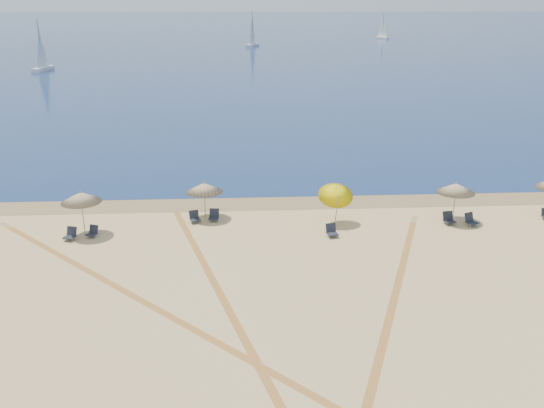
{
  "coord_description": "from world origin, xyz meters",
  "views": [
    {
      "loc": [
        -1.9,
        -11.93,
        12.54
      ],
      "look_at": [
        0.0,
        20.0,
        1.3
      ],
      "focal_mm": 39.76,
      "sensor_mm": 36.0,
      "label": 1
    }
  ],
  "objects_px": {
    "chair_6": "(449,219)",
    "chair_7": "(471,220)",
    "chair_1": "(71,234)",
    "sailboat_1": "(42,55)",
    "chair_4": "(214,216)",
    "sailboat_2": "(383,31)",
    "chair_2": "(93,232)",
    "chair_5": "(332,231)",
    "umbrella_1": "(81,197)",
    "umbrella_2": "(204,188)",
    "chair_3": "(195,217)",
    "sailboat_0": "(252,36)",
    "umbrella_4": "(456,188)"
  },
  "relations": [
    {
      "from": "chair_7",
      "to": "sailboat_0",
      "type": "relative_size",
      "value": 0.1
    },
    {
      "from": "umbrella_1",
      "to": "chair_7",
      "type": "relative_size",
      "value": 2.89
    },
    {
      "from": "sailboat_1",
      "to": "chair_5",
      "type": "bearing_deg",
      "value": -54.21
    },
    {
      "from": "umbrella_1",
      "to": "chair_2",
      "type": "bearing_deg",
      "value": -31.73
    },
    {
      "from": "umbrella_2",
      "to": "chair_5",
      "type": "bearing_deg",
      "value": -24.79
    },
    {
      "from": "umbrella_2",
      "to": "sailboat_1",
      "type": "xyz_separation_m",
      "value": [
        -30.8,
        73.02,
        0.68
      ]
    },
    {
      "from": "chair_7",
      "to": "sailboat_2",
      "type": "distance_m",
      "value": 150.33
    },
    {
      "from": "chair_6",
      "to": "sailboat_0",
      "type": "distance_m",
      "value": 122.14
    },
    {
      "from": "umbrella_2",
      "to": "sailboat_0",
      "type": "distance_m",
      "value": 120.27
    },
    {
      "from": "chair_5",
      "to": "chair_7",
      "type": "distance_m",
      "value": 8.26
    },
    {
      "from": "umbrella_2",
      "to": "chair_7",
      "type": "bearing_deg",
      "value": -7.75
    },
    {
      "from": "chair_5",
      "to": "sailboat_1",
      "type": "distance_m",
      "value": 85.14
    },
    {
      "from": "chair_2",
      "to": "chair_6",
      "type": "relative_size",
      "value": 1.0
    },
    {
      "from": "umbrella_2",
      "to": "chair_3",
      "type": "relative_size",
      "value": 2.81
    },
    {
      "from": "umbrella_1",
      "to": "sailboat_2",
      "type": "distance_m",
      "value": 156.16
    },
    {
      "from": "chair_7",
      "to": "umbrella_4",
      "type": "bearing_deg",
      "value": 112.38
    },
    {
      "from": "chair_3",
      "to": "chair_4",
      "type": "distance_m",
      "value": 1.13
    },
    {
      "from": "umbrella_4",
      "to": "chair_6",
      "type": "bearing_deg",
      "value": -133.24
    },
    {
      "from": "chair_1",
      "to": "chair_5",
      "type": "distance_m",
      "value": 14.09
    },
    {
      "from": "chair_2",
      "to": "chair_6",
      "type": "xyz_separation_m",
      "value": [
        20.0,
        0.74,
        0.04
      ]
    },
    {
      "from": "chair_5",
      "to": "umbrella_2",
      "type": "bearing_deg",
      "value": 142.55
    },
    {
      "from": "chair_6",
      "to": "chair_7",
      "type": "xyz_separation_m",
      "value": [
        1.18,
        -0.3,
        0.0
      ]
    },
    {
      "from": "chair_1",
      "to": "sailboat_1",
      "type": "bearing_deg",
      "value": 125.86
    },
    {
      "from": "chair_5",
      "to": "chair_7",
      "type": "xyz_separation_m",
      "value": [
        8.17,
        1.17,
        0.01
      ]
    },
    {
      "from": "chair_5",
      "to": "sailboat_0",
      "type": "height_order",
      "value": "sailboat_0"
    },
    {
      "from": "umbrella_4",
      "to": "chair_4",
      "type": "xyz_separation_m",
      "value": [
        -13.88,
        0.91,
        -1.71
      ]
    },
    {
      "from": "chair_1",
      "to": "chair_4",
      "type": "distance_m",
      "value": 7.99
    },
    {
      "from": "chair_4",
      "to": "chair_6",
      "type": "height_order",
      "value": "chair_6"
    },
    {
      "from": "chair_2",
      "to": "chair_1",
      "type": "bearing_deg",
      "value": -138.34
    },
    {
      "from": "umbrella_1",
      "to": "umbrella_2",
      "type": "distance_m",
      "value": 6.86
    },
    {
      "from": "umbrella_2",
      "to": "umbrella_4",
      "type": "height_order",
      "value": "umbrella_4"
    },
    {
      "from": "chair_6",
      "to": "chair_7",
      "type": "distance_m",
      "value": 1.22
    },
    {
      "from": "umbrella_4",
      "to": "sailboat_0",
      "type": "xyz_separation_m",
      "value": [
        -8.16,
        121.45,
        0.61
      ]
    },
    {
      "from": "umbrella_1",
      "to": "umbrella_2",
      "type": "xyz_separation_m",
      "value": [
        6.49,
        2.21,
        -0.29
      ]
    },
    {
      "from": "chair_6",
      "to": "sailboat_2",
      "type": "bearing_deg",
      "value": 70.68
    },
    {
      "from": "chair_2",
      "to": "chair_7",
      "type": "height_order",
      "value": "chair_7"
    },
    {
      "from": "umbrella_1",
      "to": "sailboat_1",
      "type": "bearing_deg",
      "value": 107.91
    },
    {
      "from": "sailboat_0",
      "to": "umbrella_4",
      "type": "bearing_deg",
      "value": -64.44
    },
    {
      "from": "sailboat_1",
      "to": "sailboat_2",
      "type": "xyz_separation_m",
      "value": [
        75.48,
        72.31,
        -0.46
      ]
    },
    {
      "from": "chair_4",
      "to": "sailboat_0",
      "type": "relative_size",
      "value": 0.08
    },
    {
      "from": "umbrella_4",
      "to": "umbrella_2",
      "type": "bearing_deg",
      "value": 174.66
    },
    {
      "from": "chair_2",
      "to": "chair_5",
      "type": "distance_m",
      "value": 13.03
    },
    {
      "from": "chair_7",
      "to": "chair_1",
      "type": "bearing_deg",
      "value": 157.31
    },
    {
      "from": "umbrella_2",
      "to": "umbrella_4",
      "type": "xyz_separation_m",
      "value": [
        14.4,
        -1.35,
        0.13
      ]
    },
    {
      "from": "sailboat_0",
      "to": "umbrella_1",
      "type": "bearing_deg",
      "value": -74.22
    },
    {
      "from": "chair_1",
      "to": "umbrella_2",
      "type": "bearing_deg",
      "value": 40.65
    },
    {
      "from": "chair_6",
      "to": "sailboat_2",
      "type": "xyz_separation_m",
      "value": [
        30.68,
        147.1,
        1.78
      ]
    },
    {
      "from": "chair_7",
      "to": "chair_4",
      "type": "bearing_deg",
      "value": 148.87
    },
    {
      "from": "chair_4",
      "to": "sailboat_1",
      "type": "xyz_separation_m",
      "value": [
        -31.32,
        73.45,
        2.26
      ]
    },
    {
      "from": "chair_5",
      "to": "umbrella_1",
      "type": "bearing_deg",
      "value": 162.99
    }
  ]
}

